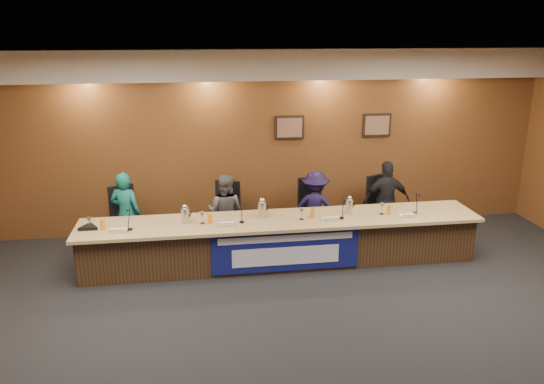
{
  "coord_description": "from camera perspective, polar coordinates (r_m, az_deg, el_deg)",
  "views": [
    {
      "loc": [
        -1.27,
        -5.11,
        3.52
      ],
      "look_at": [
        -0.14,
        2.44,
        1.15
      ],
      "focal_mm": 35.0,
      "sensor_mm": 36.0,
      "label": 1
    }
  ],
  "objects": [
    {
      "name": "panelist_c",
      "position": [
        8.95,
        4.66,
        -1.69
      ],
      "size": [
        0.92,
        0.69,
        1.26
      ],
      "primitive_type": "imported",
      "rotation": [
        0.0,
        0.0,
        2.83
      ],
      "color": "#160F33",
      "rests_on": "floor"
    },
    {
      "name": "nameplate_c",
      "position": [
        7.97,
        6.39,
        -2.9
      ],
      "size": [
        0.24,
        0.08,
        0.1
      ],
      "primitive_type": "cube",
      "rotation": [
        0.31,
        0.0,
        0.0
      ],
      "color": "white",
      "rests_on": "dais_top"
    },
    {
      "name": "carafe_mid",
      "position": [
        8.07,
        -1.08,
        -1.93
      ],
      "size": [
        0.13,
        0.13,
        0.25
      ],
      "primitive_type": "cylinder",
      "color": "silver",
      "rests_on": "dais_top"
    },
    {
      "name": "ceiling",
      "position": [
        5.28,
        5.58,
        13.65
      ],
      "size": [
        10.0,
        8.0,
        0.04
      ],
      "primitive_type": "cube",
      "color": "silver",
      "rests_on": "wall_back"
    },
    {
      "name": "office_chair_b",
      "position": [
        8.89,
        -5.07,
        -2.86
      ],
      "size": [
        0.61,
        0.61,
        0.08
      ],
      "primitive_type": "cube",
      "rotation": [
        0.0,
        0.0,
        -0.33
      ],
      "color": "black",
      "rests_on": "floor"
    },
    {
      "name": "soffit",
      "position": [
        8.97,
        -0.37,
        13.57
      ],
      "size": [
        10.0,
        0.5,
        0.5
      ],
      "primitive_type": "cube",
      "color": "beige",
      "rests_on": "wall_back"
    },
    {
      "name": "panelist_d",
      "position": [
        9.29,
        12.2,
        -0.92
      ],
      "size": [
        0.82,
        0.36,
        1.38
      ],
      "primitive_type": "imported",
      "rotation": [
        0.0,
        0.0,
        3.11
      ],
      "color": "black",
      "rests_on": "floor"
    },
    {
      "name": "nameplate_b",
      "position": [
        7.74,
        -4.86,
        -3.45
      ],
      "size": [
        0.24,
        0.08,
        0.1
      ],
      "primitive_type": "cube",
      "rotation": [
        0.31,
        0.0,
        0.0
      ],
      "color": "white",
      "rests_on": "dais_top"
    },
    {
      "name": "nameplate_a",
      "position": [
        7.79,
        -16.32,
        -4.01
      ],
      "size": [
        0.24,
        0.08,
        0.1
      ],
      "primitive_type": "cube",
      "rotation": [
        0.31,
        0.0,
        0.0
      ],
      "color": "white",
      "rests_on": "dais_top"
    },
    {
      "name": "office_chair_d",
      "position": [
        9.44,
        11.91,
        -1.95
      ],
      "size": [
        0.64,
        0.64,
        0.08
      ],
      "primitive_type": "cube",
      "rotation": [
        0.0,
        0.0,
        0.43
      ],
      "color": "black",
      "rests_on": "floor"
    },
    {
      "name": "panelist_a",
      "position": [
        8.79,
        -15.43,
        -2.26
      ],
      "size": [
        0.58,
        0.48,
        1.37
      ],
      "primitive_type": "imported",
      "rotation": [
        0.0,
        0.0,
        2.8
      ],
      "color": "#12625A",
      "rests_on": "floor"
    },
    {
      "name": "banner_text_lower",
      "position": [
        7.88,
        1.51,
        -6.9
      ],
      "size": [
        1.6,
        0.01,
        0.28
      ],
      "primitive_type": "cube",
      "color": "silver",
      "rests_on": "banner"
    },
    {
      "name": "wall_photo_left",
      "position": [
        9.38,
        1.88,
        6.95
      ],
      "size": [
        0.52,
        0.04,
        0.42
      ],
      "primitive_type": "cube",
      "color": "black",
      "rests_on": "wall_back"
    },
    {
      "name": "banner_text_upper",
      "position": [
        7.77,
        1.53,
        -5.02
      ],
      "size": [
        2.0,
        0.01,
        0.1
      ],
      "primitive_type": "cube",
      "color": "silver",
      "rests_on": "banner"
    },
    {
      "name": "juice_glass_c",
      "position": [
        8.08,
        4.38,
        -2.31
      ],
      "size": [
        0.06,
        0.06,
        0.15
      ],
      "primitive_type": "cylinder",
      "color": "orange",
      "rests_on": "dais_top"
    },
    {
      "name": "juice_glass_d",
      "position": [
        8.42,
        12.45,
        -1.88
      ],
      "size": [
        0.06,
        0.06,
        0.15
      ],
      "primitive_type": "cylinder",
      "color": "orange",
      "rests_on": "dais_top"
    },
    {
      "name": "microphone_d",
      "position": [
        8.59,
        15.11,
        -2.16
      ],
      "size": [
        0.07,
        0.07,
        0.02
      ],
      "primitive_type": "cylinder",
      "color": "black",
      "rests_on": "dais_top"
    },
    {
      "name": "speakerphone",
      "position": [
        8.1,
        -19.12,
        -3.6
      ],
      "size": [
        0.32,
        0.32,
        0.05
      ],
      "primitive_type": "cylinder",
      "color": "black",
      "rests_on": "dais_top"
    },
    {
      "name": "microphone_a",
      "position": [
        7.89,
        -15.03,
        -3.89
      ],
      "size": [
        0.07,
        0.07,
        0.02
      ],
      "primitive_type": "cylinder",
      "color": "black",
      "rests_on": "dais_top"
    },
    {
      "name": "juice_glass_a",
      "position": [
        7.98,
        -17.74,
        -3.37
      ],
      "size": [
        0.06,
        0.06,
        0.15
      ],
      "primitive_type": "cylinder",
      "color": "orange",
      "rests_on": "dais_top"
    },
    {
      "name": "water_glass_b",
      "position": [
        7.9,
        -7.51,
        -2.78
      ],
      "size": [
        0.08,
        0.08,
        0.18
      ],
      "primitive_type": "cylinder",
      "color": "silver",
      "rests_on": "dais_top"
    },
    {
      "name": "water_glass_d",
      "position": [
        8.39,
        11.77,
        -1.79
      ],
      "size": [
        0.08,
        0.08,
        0.18
      ],
      "primitive_type": "cylinder",
      "color": "silver",
      "rests_on": "dais_top"
    },
    {
      "name": "office_chair_a",
      "position": [
        8.95,
        -15.26,
        -3.28
      ],
      "size": [
        0.64,
        0.64,
        0.08
      ],
      "primitive_type": "cube",
      "rotation": [
        0.0,
        0.0,
        0.44
      ],
      "color": "black",
      "rests_on": "floor"
    },
    {
      "name": "nameplate_d",
      "position": [
        8.33,
        14.53,
        -2.46
      ],
      "size": [
        0.24,
        0.08,
        0.1
      ],
      "primitive_type": "cube",
      "rotation": [
        0.31,
        0.0,
        0.0
      ],
      "color": "white",
      "rests_on": "dais_top"
    },
    {
      "name": "microphone_b",
      "position": [
        7.91,
        -3.27,
        -3.23
      ],
      "size": [
        0.07,
        0.07,
        0.02
      ],
      "primitive_type": "cylinder",
      "color": "black",
      "rests_on": "dais_top"
    },
    {
      "name": "water_glass_a",
      "position": [
        8.05,
        -19.04,
        -3.22
      ],
      "size": [
        0.08,
        0.08,
        0.18
      ],
      "primitive_type": "cylinder",
      "color": "silver",
      "rests_on": "dais_top"
    },
    {
      "name": "wall_back",
      "position": [
        9.4,
        -0.57,
        5.42
      ],
      "size": [
        10.0,
        0.04,
        3.2
      ],
      "primitive_type": "cube",
      "color": "brown",
      "rests_on": "floor"
    },
    {
      "name": "floor",
      "position": [
        6.34,
        4.71,
        -16.61
      ],
      "size": [
        10.0,
        10.0,
        0.0
      ],
      "primitive_type": "plane",
      "color": "black",
      "rests_on": "ground"
    },
    {
      "name": "microphone_c",
      "position": [
        8.13,
        7.51,
        -2.78
      ],
      "size": [
        0.07,
        0.07,
        0.02
      ],
      "primitive_type": "cylinder",
      "color": "black",
      "rests_on": "dais_top"
    },
    {
      "name": "carafe_right",
      "position": [
        8.3,
        8.3,
        -1.6
      ],
      "size": [
        0.11,
        0.11,
        0.24
      ],
      "primitive_type": "cylinder",
      "color": "silver",
      "rests_on": "dais_top"
    },
    {
      "name": "banner",
      "position": [
        7.86,
        1.5,
        -6.33
      ],
      "size": [
        2.2,
        0.02,
        0.65
      ],
      "primitive_type": "cube",
      "color": "navy",
      "rests_on": "dais_body"
    },
    {
      "name": "dais_top",
      "position": [
        8.07,
        1.07,
        -3.06
      ],
      "size": [
        6.1,
        0.95,
        0.05
      ],
      "primitive_type": "cube",
      "color": "tan",
      "rests_on": "dais_body"
    },
    {
      "name": "dais_body",
      "position": [
        8.25,
        1.0,
        -5.38
      ],
      "size": [
        6.0,
        0.8,
        0.7
      ],
      "primitive_type": "cube",
      "color": "#3F2917",
      "rests_on": "floor"
    },
    {
      "name": "juice_glass_b",
      "position": [
        7.89,
        -6.72,
        -2.88
      ],
      "size": [
        0.06,
        0.06,
        0.15
      ],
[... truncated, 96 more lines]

